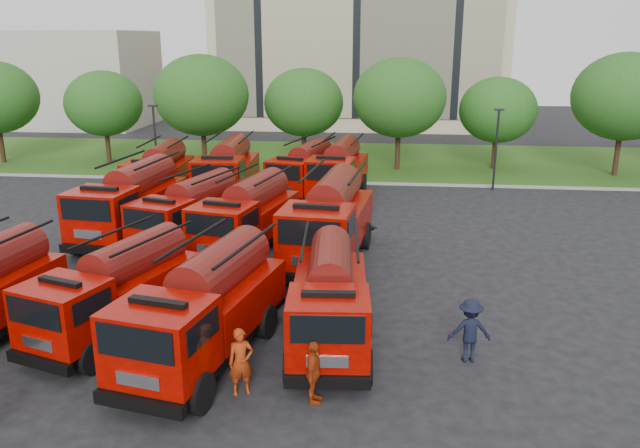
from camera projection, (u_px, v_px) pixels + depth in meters
The scene contains 29 objects.
ground at pixel (250, 284), 24.49m from camera, with size 140.00×140.00×0.00m, color black.
lawn at pixel (320, 159), 49.24m from camera, with size 70.00×16.00×0.12m, color #274B14.
curb at pixel (307, 182), 41.52m from camera, with size 70.00×0.30×0.14m, color gray.
apartment_building at pixel (360, 6), 66.37m from camera, with size 30.00×14.18×25.00m.
side_building at pixel (64, 79), 68.00m from camera, with size 18.00×12.00×10.00m, color #ADA89A.
tree_1 at pixel (104, 104), 46.71m from camera, with size 5.71×5.71×6.98m.
tree_2 at pixel (201, 95), 44.24m from camera, with size 6.72×6.72×8.22m.
tree_3 at pixel (304, 102), 46.11m from camera, with size 5.88×5.88×7.19m.
tree_4 at pixel (399, 98), 43.82m from camera, with size 6.55×6.55×8.01m.
tree_5 at pixel (498, 110), 44.32m from camera, with size 5.46×5.46×6.68m.
tree_6 at pixel (625, 97), 41.75m from camera, with size 6.89×6.89×8.42m.
lamp_post_0 at pixel (155, 139), 41.06m from camera, with size 0.60×0.25×5.11m.
lamp_post_1 at pixel (496, 145), 38.83m from camera, with size 0.60×0.25×5.11m.
fire_truck_1 at pixel (116, 290), 20.03m from camera, with size 4.15×6.94×2.99m.
fire_truck_2 at pixel (205, 308), 18.34m from camera, with size 3.88×7.55×3.28m.
fire_truck_3 at pixel (330, 299), 19.32m from camera, with size 2.81×6.78×3.02m.
fire_truck_4 at pixel (131, 202), 29.70m from camera, with size 3.43×7.93×3.51m.
fire_truck_5 at pixel (191, 213), 28.62m from camera, with size 4.14×7.23×3.12m.
fire_truck_6 at pixel (247, 216), 27.79m from camera, with size 3.89×7.52×3.26m.
fire_truck_7 at pixel (329, 221), 26.47m from camera, with size 3.56×8.20×3.63m.
fire_truck_8 at pixel (160, 173), 36.76m from camera, with size 2.88×7.21×3.23m.
fire_truck_9 at pixel (228, 171), 36.68m from camera, with size 3.11×7.82×3.51m.
fire_truck_10 at pixel (305, 170), 37.65m from camera, with size 3.92×7.28×3.15m.
fire_truck_11 at pixel (339, 170), 37.21m from camera, with size 3.35×7.58×3.34m.
firefighter_0 at pixel (242, 393), 16.97m from camera, with size 0.69×0.50×1.89m, color #982C0B.
firefighter_2 at pixel (314, 402), 16.54m from camera, with size 1.04×0.59×1.77m, color #982C0B.
firefighter_3 at pixel (468, 360), 18.70m from camera, with size 1.27×0.66×1.97m, color black.
firefighter_4 at pixel (6, 303), 22.73m from camera, with size 0.75×0.49×1.54m, color black.
firefighter_5 at pixel (361, 248), 28.72m from camera, with size 1.51×0.65×1.62m, color black.
Camera 1 is at (5.13, -22.37, 9.28)m, focal length 35.00 mm.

